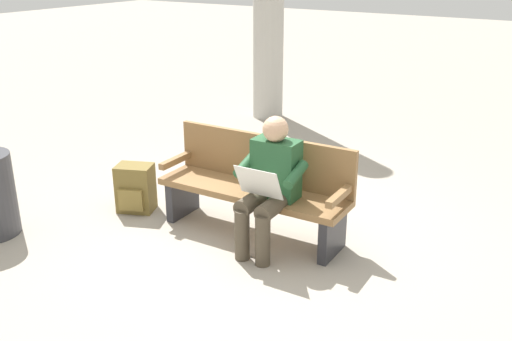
# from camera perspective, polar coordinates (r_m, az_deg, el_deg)

# --- Properties ---
(ground_plane) EXTENTS (40.00, 40.00, 0.00)m
(ground_plane) POSITION_cam_1_polar(r_m,az_deg,el_deg) (5.40, -0.37, -6.20)
(ground_plane) COLOR #A89E8E
(bench_near) EXTENTS (1.81, 0.53, 0.90)m
(bench_near) POSITION_cam_1_polar(r_m,az_deg,el_deg) (5.26, 0.02, -1.44)
(bench_near) COLOR olive
(bench_near) RESTS_ON ground
(person_seated) EXTENTS (0.58, 0.58, 1.18)m
(person_seated) POSITION_cam_1_polar(r_m,az_deg,el_deg) (4.89, 1.35, -1.11)
(person_seated) COLOR #23512D
(person_seated) RESTS_ON ground
(backpack) EXTENTS (0.42, 0.38, 0.48)m
(backpack) POSITION_cam_1_polar(r_m,az_deg,el_deg) (5.89, -11.83, -1.75)
(backpack) COLOR brown
(backpack) RESTS_ON ground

